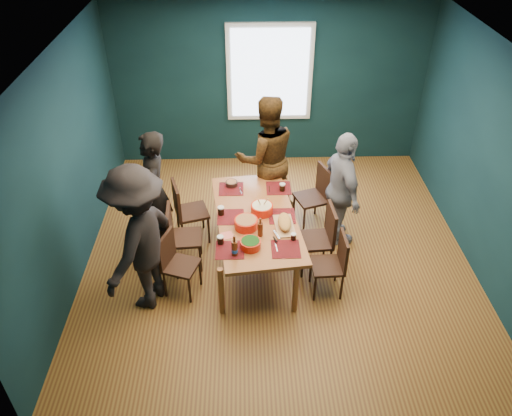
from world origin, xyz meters
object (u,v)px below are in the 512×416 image
Objects in this scene: dining_table at (256,221)px; person_right at (342,190)px; bowl_herbs at (250,244)px; person_far_left at (154,192)px; chair_right_near at (334,260)px; chair_right_far at (317,192)px; person_back at (266,158)px; person_near_left at (139,240)px; chair_left_near at (175,259)px; chair_left_far at (185,208)px; chair_left_mid at (178,233)px; cutting_board at (284,223)px; bowl_dumpling at (262,208)px; bowl_salad at (246,223)px; chair_right_mid at (322,234)px.

person_right reaches higher than dining_table.
person_far_left is at bearing 140.47° from bowl_herbs.
person_far_left is at bearing 153.93° from chair_right_near.
person_right is at bearing 75.38° from chair_right_near.
person_right is (0.25, -0.40, 0.29)m from chair_right_far.
person_far_left is at bearing 13.06° from person_back.
dining_table is 1.48m from person_near_left.
chair_right_far reaches higher than chair_left_near.
person_near_left reaches higher than chair_right_near.
chair_left_far is 3.84× the size of bowl_herbs.
chair_right_near reaches higher than chair_left_near.
cutting_board is at bearing -11.46° from chair_left_mid.
person_right is 5.86× the size of bowl_dumpling.
person_back is 6.58× the size of bowl_dumpling.
bowl_dumpling is (0.20, 0.29, -0.00)m from bowl_salad.
chair_left_mid is (-0.97, -0.02, -0.15)m from dining_table.
person_far_left reaches higher than chair_left_mid.
person_right is (2.10, 0.45, 0.30)m from chair_left_mid.
chair_left_near is (-0.00, -0.46, -0.03)m from chair_left_mid.
bowl_salad is at bearing 96.82° from bowl_herbs.
dining_table is at bearing -2.07° from chair_left_mid.
person_right is 2.66m from person_near_left.
dining_table is 8.50× the size of bowl_herbs.
chair_right_far is at bearing 42.83° from bowl_dumpling.
chair_right_mid is at bearing 71.22° from person_far_left.
chair_right_far is 0.49× the size of person_back.
chair_left_far is 3.30× the size of bowl_dumpling.
chair_left_far is 2.11m from chair_right_near.
person_far_left is at bearing 128.98° from chair_left_near.
person_far_left reaches higher than chair_left_near.
chair_right_far is at bearing 18.59° from person_right.
chair_right_far is 2.66m from person_near_left.
chair_left_far is 0.48m from person_far_left.
dining_table is at bearing 58.49° from bowl_salad.
chair_right_far is at bearing 89.15° from chair_right_near.
chair_right_far is 0.86m from person_back.
person_back is (1.47, 0.70, 0.07)m from person_far_left.
dining_table is 2.29× the size of chair_left_mid.
person_back reaches higher than person_right.
chair_left_far is at bearing 107.04° from chair_left_near.
chair_left_mid is at bearing 162.03° from chair_right_near.
person_near_left is at bearing -121.75° from chair_left_mid.
chair_right_mid is at bearing 137.50° from person_right.
person_near_left is at bearing 100.11° from person_right.
chair_left_near is 0.90× the size of chair_right_mid.
chair_right_far is at bearing 36.63° from dining_table.
chair_left_mid is 1.07× the size of chair_left_near.
chair_right_near is at bearing 17.30° from chair_left_near.
bowl_salad is 1.19× the size of bowl_herbs.
person_far_left is 1.74m from cutting_board.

